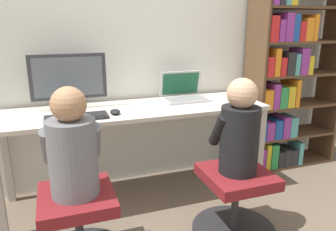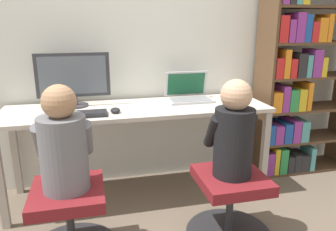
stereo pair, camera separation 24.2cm
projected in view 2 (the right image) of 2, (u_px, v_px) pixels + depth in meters
name	position (u px, v px, depth m)	size (l,w,h in m)	color
ground_plane	(146.00, 212.00, 2.47)	(14.00, 14.00, 0.00)	brown
wall_back	(130.00, 32.00, 2.72)	(10.00, 0.05, 2.60)	silver
desk	(138.00, 117.00, 2.56)	(2.04, 0.58, 0.75)	beige
desktop_monitor	(73.00, 79.00, 2.50)	(0.55, 0.20, 0.41)	#333338
laptop	(189.00, 95.00, 2.74)	(0.37, 0.27, 0.23)	#B7B7BC
keyboard	(77.00, 114.00, 2.29)	(0.42, 0.16, 0.03)	#232326
computer_mouse_by_keyboard	(115.00, 110.00, 2.38)	(0.07, 0.10, 0.04)	black
office_chair_left	(70.00, 222.00, 1.96)	(0.56, 0.56, 0.46)	#262628
office_chair_right	(230.00, 206.00, 2.13)	(0.56, 0.56, 0.46)	#262628
person_at_monitor	(63.00, 144.00, 1.82)	(0.33, 0.29, 0.61)	slate
person_at_laptop	(234.00, 133.00, 1.99)	(0.30, 0.27, 0.61)	black
bookshelf	(297.00, 82.00, 2.94)	(0.91, 0.32, 1.81)	#513823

